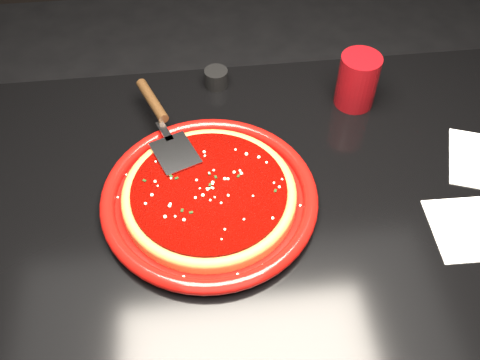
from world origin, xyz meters
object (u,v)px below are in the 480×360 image
pizza_server (164,123)px  ramekin (216,78)px  plate (209,197)px  cup (357,81)px  table (258,296)px

pizza_server → ramekin: size_ratio=5.97×
plate → cup: 0.41m
plate → pizza_server: pizza_server is taller
cup → ramekin: size_ratio=2.27×
pizza_server → cup: bearing=-11.4°
cup → ramekin: 0.31m
pizza_server → ramekin: (0.12, 0.16, -0.03)m
table → plate: size_ratio=3.00×
pizza_server → plate: bearing=-87.0°
pizza_server → cup: (0.41, 0.07, 0.01)m
plate → pizza_server: size_ratio=1.28×
table → plate: plate is taller
plate → ramekin: ramekin is taller
plate → pizza_server: (-0.08, 0.17, 0.03)m
table → pizza_server: (-0.17, 0.18, 0.42)m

